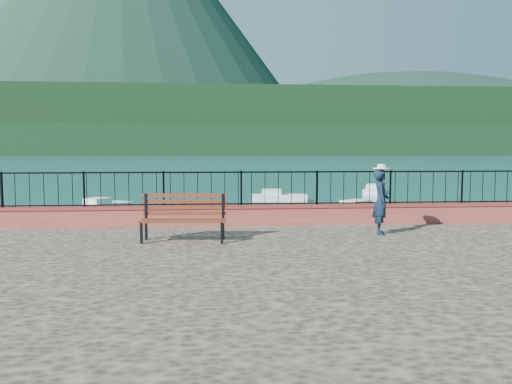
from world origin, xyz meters
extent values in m
plane|color=#19596B|center=(0.00, 0.00, 0.00)|extent=(2000.00, 2000.00, 0.00)
cube|color=#A14B3A|center=(0.00, 3.70, 1.49)|extent=(28.00, 0.46, 0.58)
cube|color=black|center=(0.00, 3.70, 2.25)|extent=(27.00, 0.05, 0.95)
cube|color=#2D231C|center=(-2.00, 12.00, 0.15)|extent=(2.00, 16.00, 0.30)
cube|color=black|center=(0.00, 300.00, 9.00)|extent=(900.00, 60.00, 18.00)
cube|color=black|center=(0.00, 360.00, 22.00)|extent=(900.00, 120.00, 44.00)
cone|color=#142D23|center=(-120.00, 700.00, 190.00)|extent=(560.00, 560.00, 380.00)
ellipsoid|color=#142D23|center=(220.00, 560.00, 0.00)|extent=(448.00, 384.00, 180.00)
cube|color=black|center=(-1.82, 1.20, 1.45)|extent=(2.06, 0.78, 0.50)
cube|color=brown|center=(-1.79, 1.51, 2.01)|extent=(2.02, 0.24, 0.62)
imported|color=black|center=(3.18, 1.84, 2.04)|extent=(0.53, 0.69, 1.68)
cylinder|color=white|center=(3.18, 1.84, 2.94)|extent=(0.44, 0.44, 0.12)
cube|color=silver|center=(-7.30, 10.37, 0.40)|extent=(4.18, 2.50, 0.80)
cube|color=white|center=(0.94, 9.75, 0.40)|extent=(4.24, 3.15, 0.80)
cube|color=silver|center=(6.77, 14.88, 0.40)|extent=(4.20, 3.55, 0.80)
cube|color=silver|center=(-7.07, 17.30, 0.40)|extent=(2.86, 3.47, 0.80)
cube|color=silver|center=(3.28, 22.06, 0.40)|extent=(3.69, 1.64, 0.80)
cube|color=silver|center=(11.37, 26.90, 0.40)|extent=(2.85, 4.07, 0.80)
camera|label=1|loc=(-1.11, -10.53, 3.36)|focal=35.00mm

